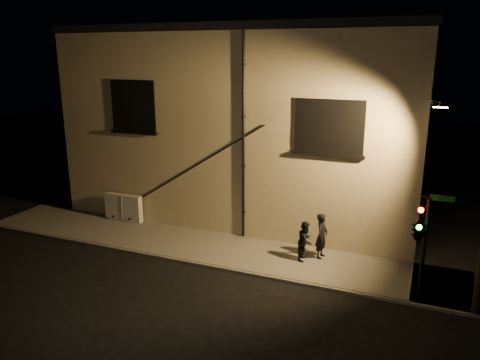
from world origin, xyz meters
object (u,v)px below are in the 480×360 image
at_px(pedestrian_a, 322,236).
at_px(pedestrian_b, 305,241).
at_px(utility_cabinet, 124,207).
at_px(traffic_signal, 419,229).

height_order(pedestrian_a, pedestrian_b, pedestrian_a).
bearing_deg(utility_cabinet, pedestrian_a, -3.43).
bearing_deg(traffic_signal, pedestrian_b, 159.94).
height_order(pedestrian_a, traffic_signal, traffic_signal).
relative_size(utility_cabinet, pedestrian_b, 1.24).
height_order(utility_cabinet, pedestrian_b, pedestrian_b).
height_order(pedestrian_b, traffic_signal, traffic_signal).
bearing_deg(traffic_signal, utility_cabinet, 169.32).
relative_size(utility_cabinet, traffic_signal, 0.55).
distance_m(pedestrian_b, traffic_signal, 4.40).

